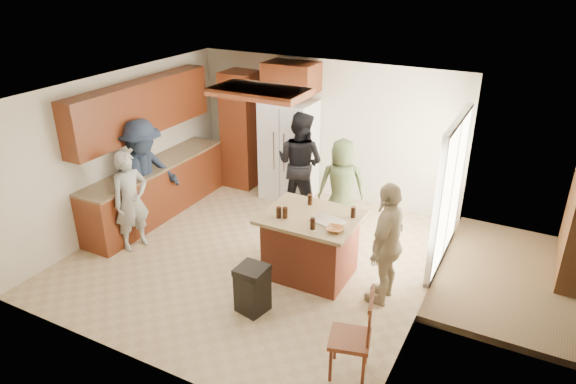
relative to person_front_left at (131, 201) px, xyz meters
The scene contains 12 objects.
person_front_left is the anchor object (origin of this frame).
person_behind_left 2.83m from the person_front_left, 53.29° to the left, with size 0.87×0.54×1.79m, color black.
person_behind_right 3.25m from the person_front_left, 38.21° to the left, with size 0.74×0.48×1.52m, color #374226.
person_side_right 3.82m from the person_front_left, ahead, with size 0.97×0.49×1.65m, color tan.
person_counter 0.65m from the person_front_left, 113.08° to the left, with size 1.18×0.55×1.83m, color #1A2335.
left_cabinetry 1.13m from the person_front_left, 114.36° to the left, with size 0.64×3.00×2.30m.
back_wall_units 2.92m from the person_front_left, 80.93° to the left, with size 1.80×0.60×2.45m.
refrigerator 3.01m from the person_front_left, 65.76° to the left, with size 0.90×0.76×1.80m.
kitchen_island 2.78m from the person_front_left, 11.19° to the left, with size 1.28×1.03×0.93m.
island_items 2.94m from the person_front_left, ahead, with size 0.95×0.69×0.15m.
trash_bin 2.51m from the person_front_left, 12.29° to the right, with size 0.41×0.41×0.63m.
spindle_chair 4.03m from the person_front_left, 14.02° to the right, with size 0.51×0.51×0.99m.
Camera 1 is at (3.47, -5.64, 4.08)m, focal length 32.00 mm.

